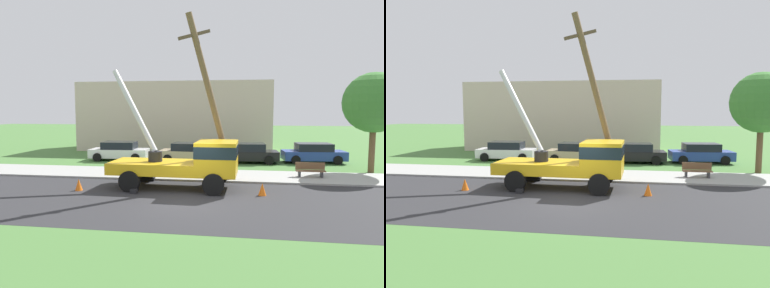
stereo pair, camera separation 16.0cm
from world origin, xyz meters
TOP-DOWN VIEW (x-y plane):
  - ground_plane at (0.00, 12.00)m, footprint 120.00×120.00m
  - road_asphalt at (0.00, 0.00)m, footprint 80.00×7.96m
  - sidewalk_strip at (0.00, 5.73)m, footprint 80.00×3.50m
  - utility_truck at (-0.20, 2.37)m, footprint 6.76×3.21m
  - leaning_utility_pole at (0.65, 3.79)m, footprint 2.90×2.22m
  - traffic_cone_ahead at (3.22, 1.45)m, footprint 0.36×0.36m
  - traffic_cone_behind at (-5.44, 1.14)m, footprint 0.36×0.36m
  - traffic_cone_curbside at (1.21, 3.35)m, footprint 0.36×0.36m
  - parked_sedan_white at (-7.05, 11.10)m, footprint 4.49×2.17m
  - parked_sedan_tan at (-1.57, 10.88)m, footprint 4.51×2.21m
  - parked_sedan_black at (2.60, 11.23)m, footprint 4.52×2.24m
  - parked_sedan_blue at (7.37, 11.96)m, footprint 4.54×2.27m
  - park_bench at (6.07, 5.79)m, footprint 1.60×0.45m
  - roadside_tree_near at (10.12, 8.33)m, footprint 3.66×3.66m
  - lowrise_building_backdrop at (-4.20, 19.27)m, footprint 18.00×6.00m

SIDE VIEW (x-z plane):
  - ground_plane at x=0.00m, z-range 0.00..0.00m
  - road_asphalt at x=0.00m, z-range 0.00..0.01m
  - sidewalk_strip at x=0.00m, z-range 0.00..0.10m
  - traffic_cone_ahead at x=3.22m, z-range 0.00..0.56m
  - traffic_cone_behind at x=-5.44m, z-range 0.00..0.56m
  - traffic_cone_curbside at x=1.21m, z-range 0.00..0.56m
  - park_bench at x=6.07m, z-range 0.01..0.91m
  - parked_sedan_white at x=-7.05m, z-range 0.00..1.42m
  - parked_sedan_tan at x=-1.57m, z-range 0.00..1.42m
  - parked_sedan_black at x=2.60m, z-range 0.00..1.42m
  - parked_sedan_blue at x=7.37m, z-range 0.00..1.42m
  - utility_truck at x=-0.20m, z-range -1.58..4.40m
  - lowrise_building_backdrop at x=-4.20m, z-range 0.00..6.40m
  - roadside_tree_near at x=10.12m, z-range 1.21..7.33m
  - leaning_utility_pole at x=0.65m, z-range 0.11..8.79m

